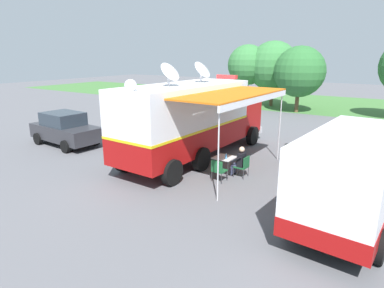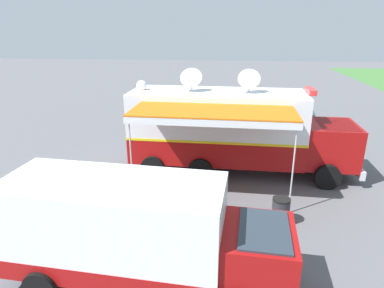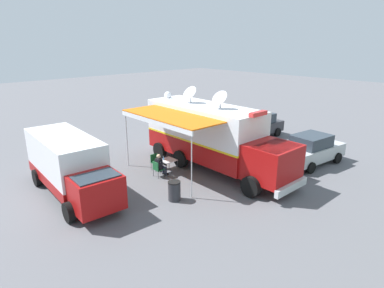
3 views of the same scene
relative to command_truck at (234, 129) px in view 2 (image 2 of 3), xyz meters
name	(u,v)px [view 2 (image 2 of 3)]	position (x,y,z in m)	size (l,w,h in m)	color
ground_plane	(215,170)	(-0.06, -0.75, -1.95)	(100.00, 100.00, 0.00)	#5B5B60
lot_stripe	(256,150)	(-2.72, 1.24, -1.94)	(0.12, 4.80, 0.01)	silver
command_truck	(234,129)	(0.00, 0.00, 0.00)	(5.04, 9.57, 4.53)	#9E0F0F
folding_table	(201,177)	(2.20, -1.22, -1.27)	(0.83, 0.83, 0.73)	silver
water_bottle	(196,174)	(2.36, -1.39, -1.11)	(0.07, 0.07, 0.22)	#4C99D8
folding_chair_at_table	(202,190)	(3.00, -1.12, -1.43)	(0.50, 0.50, 0.87)	#19562D
folding_chair_beside_table	(178,182)	(2.40, -2.07, -1.43)	(0.50, 0.50, 0.87)	#19562D
seated_responder	(203,185)	(2.82, -1.11, -1.30)	(0.67, 0.56, 1.25)	black
trash_bin	(281,211)	(4.08, 1.48, -1.49)	(0.57, 0.57, 0.91)	#2D2D33
support_truck	(136,233)	(7.08, -2.41, -0.56)	(2.76, 6.94, 2.70)	white
car_behind_truck	(202,112)	(-7.09, -1.90, -1.07)	(4.30, 2.22, 1.76)	#2D2D33
car_far_corner	(296,125)	(-4.69, 3.54, -1.07)	(4.41, 2.45, 1.76)	#B2B5BA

